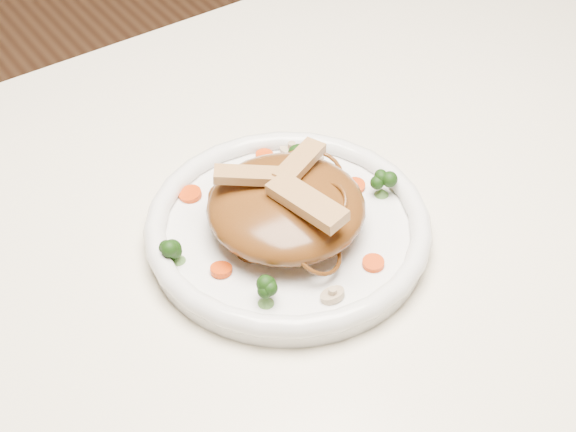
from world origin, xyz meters
TOP-DOWN VIEW (x-y plane):
  - table at (0.00, 0.00)m, footprint 1.20×0.80m
  - plate at (-0.03, 0.01)m, footprint 0.28×0.28m
  - noodle_mound at (-0.03, 0.01)m, footprint 0.18×0.18m
  - chicken_a at (-0.01, 0.02)m, footprint 0.06×0.04m
  - chicken_b at (-0.05, 0.03)m, footprint 0.06×0.05m
  - chicken_c at (-0.03, -0.02)m, footprint 0.04×0.08m
  - broccoli_0 at (0.03, 0.07)m, footprint 0.04×0.04m
  - broccoli_1 at (-0.13, 0.03)m, footprint 0.02×0.02m
  - broccoli_2 at (-0.10, -0.06)m, footprint 0.03×0.03m
  - broccoli_3 at (0.07, -0.01)m, footprint 0.03×0.03m
  - carrot_0 at (0.01, 0.10)m, footprint 0.02×0.02m
  - carrot_1 at (-0.11, -0.01)m, footprint 0.02×0.02m
  - carrot_2 at (0.05, 0.01)m, footprint 0.02×0.02m
  - carrot_3 at (-0.08, 0.09)m, footprint 0.03×0.03m
  - carrot_4 at (0.00, -0.07)m, footprint 0.02×0.02m
  - mushroom_0 at (-0.05, -0.08)m, footprint 0.02×0.02m
  - mushroom_1 at (0.05, 0.07)m, footprint 0.02×0.02m
  - mushroom_2 at (-0.14, 0.04)m, footprint 0.03×0.03m
  - mushroom_3 at (0.03, 0.09)m, footprint 0.03×0.03m

SIDE VIEW (x-z plane):
  - table at x=0.00m, z-range 0.28..1.03m
  - plate at x=-0.03m, z-range 0.75..0.77m
  - carrot_0 at x=0.01m, z-range 0.77..0.77m
  - carrot_1 at x=-0.11m, z-range 0.77..0.77m
  - carrot_2 at x=0.05m, z-range 0.77..0.77m
  - carrot_3 at x=-0.08m, z-range 0.77..0.77m
  - carrot_4 at x=0.00m, z-range 0.77..0.77m
  - mushroom_0 at x=-0.05m, z-range 0.77..0.77m
  - mushroom_1 at x=0.05m, z-range 0.77..0.77m
  - mushroom_2 at x=-0.14m, z-range 0.77..0.77m
  - mushroom_3 at x=0.03m, z-range 0.77..0.77m
  - broccoli_1 at x=-0.13m, z-range 0.77..0.79m
  - broccoli_3 at x=0.07m, z-range 0.77..0.79m
  - broccoli_2 at x=-0.10m, z-range 0.77..0.80m
  - broccoli_0 at x=0.03m, z-range 0.77..0.80m
  - noodle_mound at x=-0.03m, z-range 0.77..0.81m
  - chicken_b at x=-0.05m, z-range 0.82..0.83m
  - chicken_a at x=-0.01m, z-range 0.82..0.83m
  - chicken_c at x=-0.03m, z-range 0.82..0.83m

